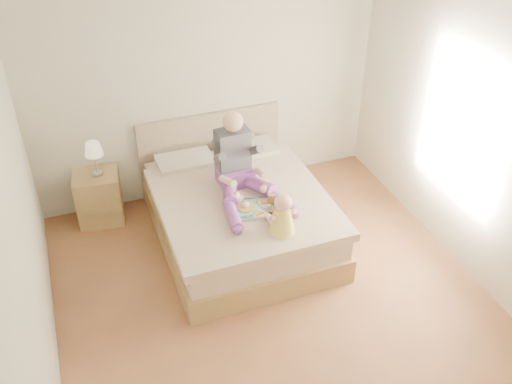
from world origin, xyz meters
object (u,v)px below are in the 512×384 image
object	(u,v)px
nightstand	(99,197)
baby	(282,216)
bed	(237,210)
adult	(240,169)
tray	(254,207)

from	to	relation	value
nightstand	baby	size ratio (longest dim) A/B	1.43
bed	nightstand	bearing A→B (deg)	149.71
nightstand	adult	distance (m)	1.71
nightstand	baby	distance (m)	2.28
adult	baby	bearing A→B (deg)	-83.15
nightstand	tray	distance (m)	1.89
bed	nightstand	world-z (taller)	bed
bed	adult	distance (m)	0.54
adult	bed	bearing A→B (deg)	127.00
nightstand	bed	bearing A→B (deg)	-22.75
adult	nightstand	bearing A→B (deg)	145.65
bed	nightstand	xyz separation A→B (m)	(-1.36, 0.80, -0.02)
bed	baby	xyz separation A→B (m)	(0.17, -0.82, 0.46)
bed	baby	world-z (taller)	baby
adult	tray	bearing A→B (deg)	-90.21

